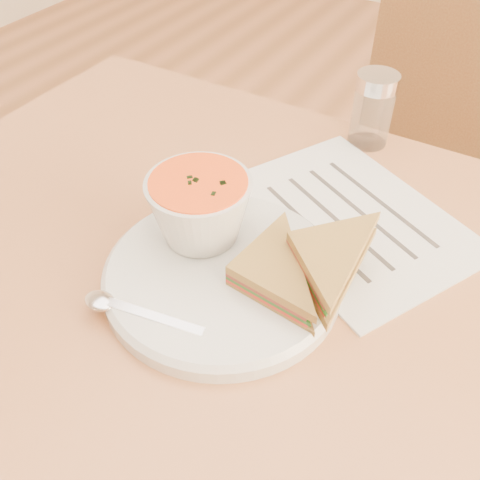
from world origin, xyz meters
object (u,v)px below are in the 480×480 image
Objects in this scene: dining_table at (248,428)px; condiment_shaker at (373,110)px; plate at (223,276)px; soup_bowl at (200,211)px; chair_far at (411,231)px.

condiment_shaker reaches higher than dining_table.
plate is 0.35m from condiment_shaker.
dining_table is at bearing -93.45° from condiment_shaker.
condiment_shaker is (0.02, 0.31, 0.43)m from dining_table.
dining_table is at bearing 2.26° from soup_bowl.
chair_far is 8.41× the size of soup_bowl.
dining_table is 8.64× the size of soup_bowl.
plate reaches higher than dining_table.
chair_far reaches higher than plate.
chair_far is at bearing 78.41° from dining_table.
dining_table is at bearing 84.19° from chair_far.
soup_bowl is at bearing 146.66° from plate.
dining_table is at bearing 64.89° from plate.
plate is at bearing 83.20° from chair_far.
soup_bowl reaches higher than plate.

